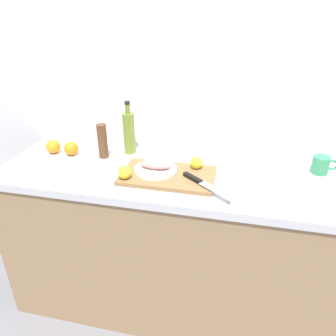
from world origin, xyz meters
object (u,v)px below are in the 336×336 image
(orange_0, at_px, (53,147))
(pepper_mill, at_px, (103,141))
(cutting_board, at_px, (168,175))
(lemon_0, at_px, (124,172))
(fish_fillet, at_px, (156,165))
(coffee_mug_1, at_px, (219,152))
(coffee_mug_2, at_px, (321,165))
(chef_knife, at_px, (201,182))
(white_plate, at_px, (156,170))
(coffee_mug_0, at_px, (242,193))
(olive_oil_bottle, at_px, (129,132))

(orange_0, bearing_deg, pepper_mill, 1.62)
(cutting_board, height_order, lemon_0, lemon_0)
(orange_0, bearing_deg, lemon_0, -24.71)
(fish_fillet, height_order, coffee_mug_1, coffee_mug_1)
(fish_fillet, distance_m, orange_0, 0.64)
(coffee_mug_2, distance_m, orange_0, 1.42)
(chef_knife, xyz_separation_m, coffee_mug_2, (0.55, 0.28, 0.02))
(white_plate, height_order, coffee_mug_1, coffee_mug_1)
(white_plate, height_order, pepper_mill, pepper_mill)
(white_plate, bearing_deg, coffee_mug_2, 13.97)
(orange_0, bearing_deg, coffee_mug_2, 2.74)
(coffee_mug_1, bearing_deg, lemon_0, -140.16)
(coffee_mug_0, bearing_deg, chef_knife, 150.78)
(lemon_0, relative_size, coffee_mug_0, 0.51)
(cutting_board, height_order, coffee_mug_1, coffee_mug_1)
(lemon_0, distance_m, pepper_mill, 0.32)
(fish_fillet, bearing_deg, chef_knife, -19.10)
(chef_knife, relative_size, coffee_mug_2, 2.01)
(fish_fillet, xyz_separation_m, coffee_mug_2, (0.79, 0.20, -0.01))
(orange_0, height_order, pepper_mill, pepper_mill)
(coffee_mug_0, bearing_deg, coffee_mug_1, 106.86)
(coffee_mug_1, distance_m, coffee_mug_2, 0.50)
(coffee_mug_2, bearing_deg, orange_0, -177.26)
(coffee_mug_1, xyz_separation_m, orange_0, (-0.91, -0.11, -0.01))
(cutting_board, height_order, pepper_mill, pepper_mill)
(olive_oil_bottle, distance_m, coffee_mug_0, 0.75)
(cutting_board, xyz_separation_m, orange_0, (-0.69, 0.14, 0.03))
(white_plate, height_order, chef_knife, chef_knife)
(chef_knife, relative_size, olive_oil_bottle, 0.83)
(coffee_mug_2, height_order, orange_0, coffee_mug_2)
(coffee_mug_1, bearing_deg, fish_fillet, -140.52)
(lemon_0, bearing_deg, white_plate, 40.67)
(coffee_mug_0, bearing_deg, cutting_board, 154.38)
(chef_knife, distance_m, lemon_0, 0.36)
(lemon_0, bearing_deg, coffee_mug_1, 39.84)
(olive_oil_bottle, distance_m, coffee_mug_1, 0.50)
(coffee_mug_2, bearing_deg, olive_oil_bottle, 178.19)
(white_plate, distance_m, pepper_mill, 0.36)
(orange_0, bearing_deg, olive_oil_bottle, 13.39)
(chef_knife, distance_m, coffee_mug_0, 0.21)
(coffee_mug_2, distance_m, pepper_mill, 1.12)
(coffee_mug_0, distance_m, coffee_mug_2, 0.53)
(white_plate, height_order, lemon_0, lemon_0)
(white_plate, relative_size, coffee_mug_2, 1.70)
(white_plate, bearing_deg, chef_knife, -19.10)
(lemon_0, distance_m, coffee_mug_2, 0.96)
(white_plate, distance_m, lemon_0, 0.16)
(orange_0, bearing_deg, coffee_mug_1, 6.70)
(coffee_mug_0, distance_m, orange_0, 1.08)
(cutting_board, xyz_separation_m, lemon_0, (-0.19, -0.09, 0.04))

